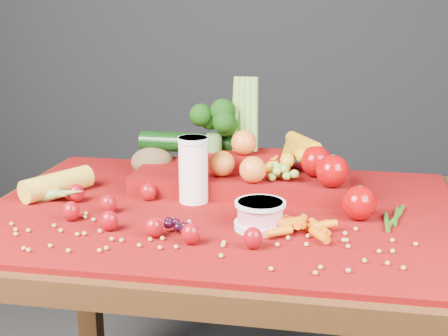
% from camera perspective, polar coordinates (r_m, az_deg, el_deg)
% --- Properties ---
extents(table, '(1.10, 0.80, 0.75)m').
position_cam_1_polar(table, '(1.45, -0.15, -7.68)').
color(table, '#34210B').
rests_on(table, ground).
extents(red_cloth, '(1.05, 0.75, 0.01)m').
position_cam_1_polar(red_cloth, '(1.41, -0.15, -3.90)').
color(red_cloth, '#73030B').
rests_on(red_cloth, table).
extents(milk_glass, '(0.07, 0.07, 0.15)m').
position_cam_1_polar(milk_glass, '(1.43, -2.82, 0.06)').
color(milk_glass, white).
rests_on(milk_glass, red_cloth).
extents(yogurt_bowl, '(0.11, 0.11, 0.06)m').
position_cam_1_polar(yogurt_bowl, '(1.28, 3.33, -4.23)').
color(yogurt_bowl, silver).
rests_on(yogurt_bowl, red_cloth).
extents(strawberry_scatter, '(0.48, 0.28, 0.05)m').
position_cam_1_polar(strawberry_scatter, '(1.32, -8.07, -4.03)').
color(strawberry_scatter, maroon).
rests_on(strawberry_scatter, red_cloth).
extents(dark_grape_cluster, '(0.06, 0.05, 0.03)m').
position_cam_1_polar(dark_grape_cluster, '(1.27, -4.40, -5.22)').
color(dark_grape_cluster, black).
rests_on(dark_grape_cluster, red_cloth).
extents(soybean_scatter, '(0.84, 0.24, 0.01)m').
position_cam_1_polar(soybean_scatter, '(1.22, -1.90, -6.49)').
color(soybean_scatter, '#A98449').
rests_on(soybean_scatter, red_cloth).
extents(corn_ear, '(0.25, 0.26, 0.06)m').
position_cam_1_polar(corn_ear, '(1.50, -14.94, -2.04)').
color(corn_ear, yellow).
rests_on(corn_ear, red_cloth).
extents(potato, '(0.12, 0.08, 0.08)m').
position_cam_1_polar(potato, '(1.65, -6.56, 0.53)').
color(potato, '#513D23').
rests_on(potato, red_cloth).
extents(baby_carrot_pile, '(0.17, 0.17, 0.03)m').
position_cam_1_polar(baby_carrot_pile, '(1.26, 7.41, -5.31)').
color(baby_carrot_pile, '#D56307').
rests_on(baby_carrot_pile, red_cloth).
extents(green_bean_pile, '(0.14, 0.12, 0.01)m').
position_cam_1_polar(green_bean_pile, '(1.38, 15.27, -4.41)').
color(green_bean_pile, '#255212').
rests_on(green_bean_pile, red_cloth).
extents(produce_mound, '(0.60, 0.36, 0.27)m').
position_cam_1_polar(produce_mound, '(1.53, 2.39, 0.17)').
color(produce_mound, '#73030B').
rests_on(produce_mound, red_cloth).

